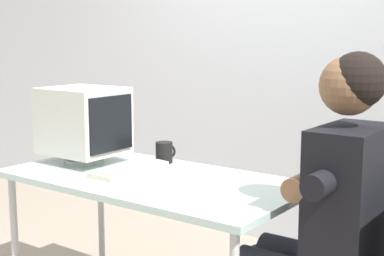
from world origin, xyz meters
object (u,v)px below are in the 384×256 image
(person_seated, at_px, (325,209))
(desk, at_px, (151,188))
(crt_monitor, at_px, (84,121))
(desk_mug, at_px, (164,152))
(keyboard, at_px, (130,169))

(person_seated, bearing_deg, desk, -177.27)
(crt_monitor, distance_m, desk_mug, 0.44)
(person_seated, xyz_separation_m, desk_mug, (-0.97, 0.23, 0.06))
(keyboard, bearing_deg, crt_monitor, 175.92)
(crt_monitor, xyz_separation_m, person_seated, (1.31, 0.01, -0.22))
(desk_mug, bearing_deg, crt_monitor, -145.24)
(keyboard, bearing_deg, desk_mug, 89.11)
(desk, bearing_deg, crt_monitor, 176.16)
(desk, distance_m, desk_mug, 0.32)
(desk, xyz_separation_m, desk_mug, (-0.14, 0.27, 0.11))
(crt_monitor, bearing_deg, keyboard, -4.08)
(desk, distance_m, person_seated, 0.84)
(desk, relative_size, crt_monitor, 3.53)
(keyboard, xyz_separation_m, person_seated, (0.98, 0.03, -0.02))
(crt_monitor, xyz_separation_m, keyboard, (0.33, -0.02, -0.20))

